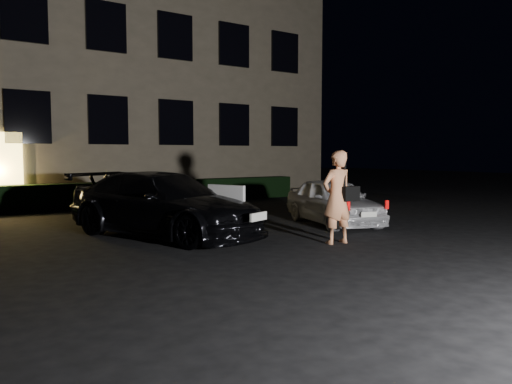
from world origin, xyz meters
TOP-DOWN VIEW (x-y plane):
  - ground at (0.00, 0.00)m, footprint 80.00×80.00m
  - building at (-0.00, 14.99)m, footprint 20.00×8.11m
  - hedge at (0.00, 10.50)m, footprint 15.00×0.70m
  - sedan at (-1.15, 3.75)m, footprint 3.58×5.29m
  - hatch at (3.23, 3.00)m, footprint 2.34×3.79m
  - man at (1.37, 0.91)m, footprint 0.78×0.49m

SIDE VIEW (x-z plane):
  - ground at x=0.00m, z-range 0.00..0.00m
  - hedge at x=0.00m, z-range 0.00..0.85m
  - hatch at x=3.23m, z-range 0.00..1.21m
  - sedan at x=-1.15m, z-range 0.00..1.42m
  - man at x=1.37m, z-range 0.00..1.90m
  - building at x=0.00m, z-range 0.00..12.00m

